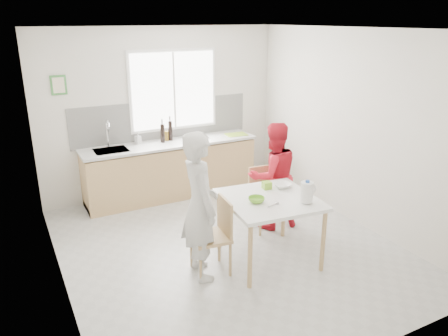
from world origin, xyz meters
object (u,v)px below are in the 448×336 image
object	(u,v)px
chair_left	(216,233)
person_white	(200,206)
dining_table	(270,205)
wine_bottle_a	(170,131)
bowl_green	(256,200)
bowl_white	(282,185)
milk_jug	(307,192)
person_red	(273,176)
wine_bottle_b	(162,133)
chair_far	(264,195)

from	to	relation	value
chair_left	person_white	size ratio (longest dim) A/B	0.52
dining_table	wine_bottle_a	world-z (taller)	wine_bottle_a
bowl_green	wine_bottle_a	distance (m)	2.61
bowl_green	wine_bottle_a	size ratio (longest dim) A/B	0.59
wine_bottle_a	chair_left	bearing A→B (deg)	-99.75
bowl_white	milk_jug	bearing A→B (deg)	-93.33
chair_left	person_red	size ratio (longest dim) A/B	0.59
wine_bottle_a	wine_bottle_b	world-z (taller)	wine_bottle_a
wine_bottle_a	bowl_white	bearing A→B (deg)	-76.30
milk_jug	bowl_green	bearing A→B (deg)	156.33
chair_left	wine_bottle_a	distance (m)	2.61
dining_table	chair_left	world-z (taller)	chair_left
person_red	bowl_green	distance (m)	1.08
person_white	bowl_white	xyz separation A→B (m)	(1.19, 0.13, -0.01)
chair_left	person_red	distance (m)	1.42
bowl_green	bowl_white	xyz separation A→B (m)	(0.53, 0.25, -0.00)
chair_far	bowl_green	bearing A→B (deg)	-122.42
bowl_green	person_white	bearing A→B (deg)	169.80
milk_jug	wine_bottle_b	bearing A→B (deg)	109.87
chair_left	wine_bottle_a	size ratio (longest dim) A/B	2.78
person_red	wine_bottle_b	bearing A→B (deg)	-55.73
bowl_white	wine_bottle_b	xyz separation A→B (m)	(-0.73, 2.29, 0.23)
bowl_white	milk_jug	world-z (taller)	milk_jug
milk_jug	chair_left	bearing A→B (deg)	164.48
bowl_green	milk_jug	xyz separation A→B (m)	(0.50, -0.28, 0.11)
dining_table	bowl_green	world-z (taller)	bowl_green
dining_table	bowl_green	bearing A→B (deg)	-171.88
chair_far	wine_bottle_a	bearing A→B (deg)	116.71
bowl_white	milk_jug	xyz separation A→B (m)	(-0.03, -0.53, 0.11)
dining_table	wine_bottle_b	distance (m)	2.56
bowl_green	bowl_white	distance (m)	0.58
chair_left	bowl_white	xyz separation A→B (m)	(1.00, 0.15, 0.35)
bowl_green	wine_bottle_b	distance (m)	2.55
person_white	person_red	distance (m)	1.55
bowl_green	milk_jug	size ratio (longest dim) A/B	0.74
chair_left	bowl_white	world-z (taller)	chair_left
person_red	milk_jug	distance (m)	1.10
dining_table	milk_jug	distance (m)	0.48
person_red	milk_jug	bearing A→B (deg)	82.55
chair_left	milk_jug	distance (m)	1.14
bowl_white	wine_bottle_b	size ratio (longest dim) A/B	0.74
milk_jug	wine_bottle_b	xyz separation A→B (m)	(-0.70, 2.82, 0.12)
dining_table	person_white	xyz separation A→B (m)	(-0.86, 0.09, 0.12)
dining_table	bowl_white	world-z (taller)	bowl_white
milk_jug	wine_bottle_b	size ratio (longest dim) A/B	0.86
dining_table	person_red	world-z (taller)	person_red
chair_far	bowl_green	distance (m)	1.09
milk_jug	bowl_white	bearing A→B (deg)	92.58
person_red	bowl_green	bearing A→B (deg)	51.86
person_red	wine_bottle_b	size ratio (longest dim) A/B	5.02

